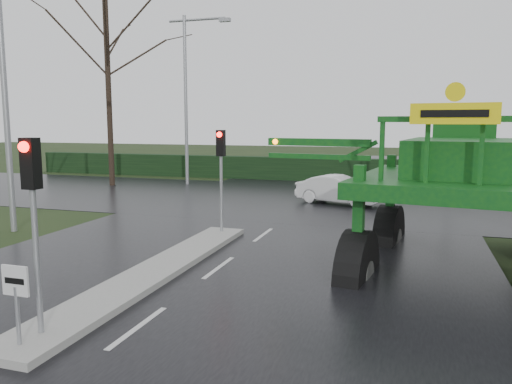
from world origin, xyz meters
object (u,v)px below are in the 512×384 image
(street_light_left_near, at_px, (9,55))
(traffic_signal_near, at_px, (32,194))
(traffic_signal_far, at_px, (451,145))
(white_sedan, at_px, (339,204))
(street_light_left_far, at_px, (190,85))
(keep_left_sign, at_px, (16,292))
(traffic_signal_mid, at_px, (221,159))
(crop_sprayer, at_px, (363,165))

(street_light_left_near, bearing_deg, traffic_signal_near, -45.47)
(traffic_signal_far, height_order, white_sedan, traffic_signal_far)
(street_light_left_far, height_order, white_sedan, street_light_left_far)
(keep_left_sign, bearing_deg, traffic_signal_near, 90.00)
(keep_left_sign, bearing_deg, street_light_left_near, 132.59)
(traffic_signal_far, relative_size, street_light_left_near, 0.35)
(traffic_signal_near, bearing_deg, traffic_signal_far, 69.64)
(traffic_signal_far, bearing_deg, white_sedan, 42.97)
(traffic_signal_mid, xyz_separation_m, white_sedan, (2.76, 7.83, -2.59))
(street_light_left_near, height_order, street_light_left_far, same)
(white_sedan, bearing_deg, traffic_signal_far, -30.54)
(keep_left_sign, distance_m, traffic_signal_far, 22.93)
(white_sedan, bearing_deg, street_light_left_near, 150.46)
(keep_left_sign, xyz_separation_m, white_sedan, (2.76, 16.82, -1.06))
(crop_sprayer, distance_m, white_sedan, 11.13)
(white_sedan, bearing_deg, keep_left_sign, -172.84)
(traffic_signal_mid, bearing_deg, white_sedan, 70.55)
(traffic_signal_mid, xyz_separation_m, traffic_signal_far, (7.80, 12.52, 0.00))
(traffic_signal_near, bearing_deg, street_light_left_near, 134.53)
(traffic_signal_near, distance_m, street_light_left_far, 22.37)
(crop_sprayer, bearing_deg, traffic_signal_far, 86.88)
(traffic_signal_far, bearing_deg, traffic_signal_mid, 58.07)
(traffic_signal_near, bearing_deg, street_light_left_far, 108.17)
(street_light_left_near, height_order, crop_sprayer, street_light_left_near)
(traffic_signal_near, relative_size, street_light_left_far, 0.35)
(crop_sprayer, bearing_deg, street_light_left_far, 135.39)
(white_sedan, bearing_deg, traffic_signal_near, -173.12)
(keep_left_sign, xyz_separation_m, crop_sprayer, (4.84, 6.23, 1.67))
(traffic_signal_near, relative_size, street_light_left_near, 0.35)
(traffic_signal_mid, bearing_deg, keep_left_sign, -90.00)
(traffic_signal_near, distance_m, white_sedan, 16.76)
(keep_left_sign, height_order, traffic_signal_mid, traffic_signal_mid)
(traffic_signal_near, height_order, white_sedan, traffic_signal_near)
(street_light_left_far, distance_m, crop_sprayer, 19.53)
(traffic_signal_mid, distance_m, street_light_left_far, 14.68)
(traffic_signal_far, xyz_separation_m, white_sedan, (-5.04, -4.69, -2.59))
(traffic_signal_far, relative_size, white_sedan, 0.89)
(keep_left_sign, distance_m, crop_sprayer, 8.07)
(traffic_signal_near, relative_size, crop_sprayer, 0.34)
(white_sedan, bearing_deg, crop_sprayer, -152.42)
(traffic_signal_near, xyz_separation_m, traffic_signal_far, (7.80, 21.02, 0.00))
(traffic_signal_mid, relative_size, traffic_signal_far, 1.00)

